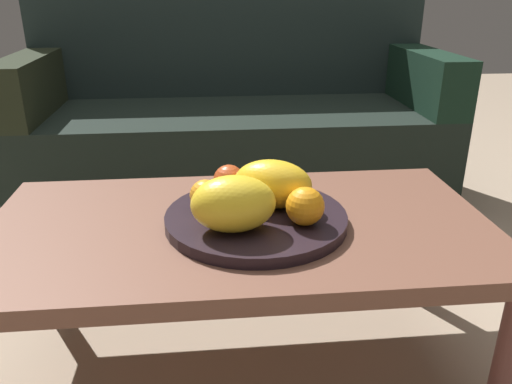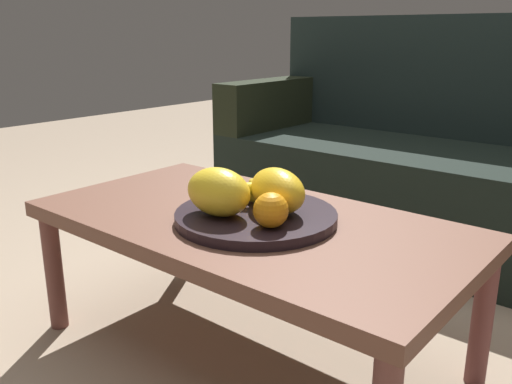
{
  "view_description": "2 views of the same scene",
  "coord_description": "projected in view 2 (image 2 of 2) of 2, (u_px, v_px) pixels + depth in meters",
  "views": [
    {
      "loc": [
        -0.07,
        -1.02,
        0.88
      ],
      "look_at": [
        0.03,
        -0.01,
        0.46
      ],
      "focal_mm": 35.86,
      "sensor_mm": 36.0,
      "label": 1
    },
    {
      "loc": [
        0.83,
        -0.98,
        0.83
      ],
      "look_at": [
        0.03,
        -0.01,
        0.46
      ],
      "focal_mm": 37.97,
      "sensor_mm": 36.0,
      "label": 2
    }
  ],
  "objects": [
    {
      "name": "ground_plane",
      "position": [
        249.0,
        351.0,
        1.47
      ],
      "size": [
        8.0,
        8.0,
        0.0
      ],
      "primitive_type": "plane",
      "color": "tan"
    },
    {
      "name": "orange_left",
      "position": [
        231.0,
        188.0,
        1.4
      ],
      "size": [
        0.07,
        0.07,
        0.07
      ],
      "primitive_type": "sphere",
      "color": "orange",
      "rests_on": "fruit_bowl"
    },
    {
      "name": "apple_front",
      "position": [
        267.0,
        184.0,
        1.42
      ],
      "size": [
        0.07,
        0.07,
        0.07
      ],
      "primitive_type": "sphere",
      "color": "#B6461E",
      "rests_on": "fruit_bowl"
    },
    {
      "name": "fruit_bowl",
      "position": [
        256.0,
        216.0,
        1.33
      ],
      "size": [
        0.4,
        0.4,
        0.03
      ],
      "primitive_type": "cylinder",
      "color": "black",
      "rests_on": "coffee_table"
    },
    {
      "name": "couch",
      "position": [
        436.0,
        169.0,
        2.17
      ],
      "size": [
        1.7,
        0.7,
        0.9
      ],
      "color": "black",
      "rests_on": "ground_plane"
    },
    {
      "name": "coffee_table",
      "position": [
        249.0,
        233.0,
        1.37
      ],
      "size": [
        1.11,
        0.59,
        0.39
      ],
      "color": "brown",
      "rests_on": "ground_plane"
    },
    {
      "name": "orange_front",
      "position": [
        271.0,
        210.0,
        1.21
      ],
      "size": [
        0.08,
        0.08,
        0.08
      ],
      "primitive_type": "sphere",
      "color": "orange",
      "rests_on": "fruit_bowl"
    },
    {
      "name": "melon_smaller_beside",
      "position": [
        219.0,
        192.0,
        1.28
      ],
      "size": [
        0.17,
        0.12,
        0.12
      ],
      "primitive_type": "ellipsoid",
      "rotation": [
        0.0,
        0.0,
        0.02
      ],
      "color": "yellow",
      "rests_on": "fruit_bowl"
    },
    {
      "name": "banana_bunch",
      "position": [
        263.0,
        194.0,
        1.36
      ],
      "size": [
        0.17,
        0.13,
        0.06
      ],
      "color": "yellow",
      "rests_on": "fruit_bowl"
    },
    {
      "name": "melon_large_front",
      "position": [
        277.0,
        190.0,
        1.31
      ],
      "size": [
        0.2,
        0.16,
        0.11
      ],
      "primitive_type": "ellipsoid",
      "rotation": [
        0.0,
        0.0,
        -0.36
      ],
      "color": "yellow",
      "rests_on": "fruit_bowl"
    }
  ]
}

